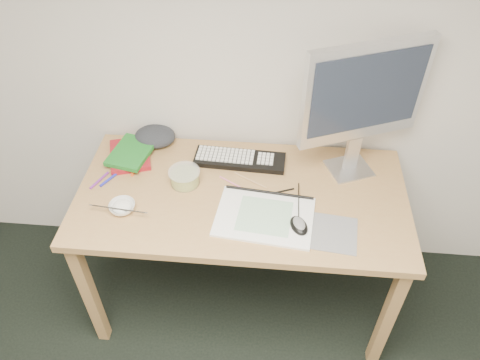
% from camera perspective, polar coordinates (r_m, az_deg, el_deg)
% --- Properties ---
extents(desk, '(1.40, 0.70, 0.75)m').
position_cam_1_polar(desk, '(2.04, 0.19, -3.33)').
color(desk, '#AB834E').
rests_on(desk, ground).
extents(mousepad, '(0.23, 0.21, 0.00)m').
position_cam_1_polar(mousepad, '(1.87, 10.88, -6.32)').
color(mousepad, gray).
rests_on(mousepad, desk).
extents(sketchpad, '(0.41, 0.31, 0.01)m').
position_cam_1_polar(sketchpad, '(1.89, 3.00, -4.50)').
color(sketchpad, white).
rests_on(sketchpad, desk).
extents(keyboard, '(0.42, 0.15, 0.02)m').
position_cam_1_polar(keyboard, '(2.12, -0.04, 2.50)').
color(keyboard, black).
rests_on(keyboard, desk).
extents(monitor, '(0.50, 0.24, 0.61)m').
position_cam_1_polar(monitor, '(1.92, 14.91, 9.82)').
color(monitor, silver).
rests_on(monitor, desk).
extents(mouse, '(0.10, 0.12, 0.03)m').
position_cam_1_polar(mouse, '(1.84, 7.21, -5.30)').
color(mouse, black).
rests_on(mouse, sketchpad).
extents(rice_bowl, '(0.13, 0.13, 0.03)m').
position_cam_1_polar(rice_bowl, '(1.96, -14.15, -3.23)').
color(rice_bowl, white).
rests_on(rice_bowl, desk).
extents(chopsticks, '(0.24, 0.04, 0.02)m').
position_cam_1_polar(chopsticks, '(1.93, -14.63, -3.43)').
color(chopsticks, silver).
rests_on(chopsticks, rice_bowl).
extents(fruit_tub, '(0.17, 0.17, 0.07)m').
position_cam_1_polar(fruit_tub, '(2.02, -6.77, 0.36)').
color(fruit_tub, '#DEC94E').
rests_on(fruit_tub, desk).
extents(book_red, '(0.24, 0.27, 0.02)m').
position_cam_1_polar(book_red, '(2.21, -13.27, 3.00)').
color(book_red, maroon).
rests_on(book_red, desk).
extents(book_green, '(0.21, 0.25, 0.02)m').
position_cam_1_polar(book_green, '(2.19, -13.09, 3.31)').
color(book_green, '#1C7023').
rests_on(book_green, book_red).
extents(cloth_lump, '(0.20, 0.18, 0.07)m').
position_cam_1_polar(cloth_lump, '(2.26, -10.32, 5.26)').
color(cloth_lump, '#2A2D33').
rests_on(cloth_lump, desk).
extents(pencil_pink, '(0.14, 0.09, 0.01)m').
position_cam_1_polar(pencil_pink, '(2.02, -0.67, -0.52)').
color(pencil_pink, pink).
rests_on(pencil_pink, desk).
extents(pencil_tan, '(0.15, 0.09, 0.01)m').
position_cam_1_polar(pencil_tan, '(2.04, 1.26, -0.04)').
color(pencil_tan, tan).
rests_on(pencil_tan, desk).
extents(pencil_black, '(0.18, 0.08, 0.01)m').
position_cam_1_polar(pencil_black, '(1.98, 4.09, -1.61)').
color(pencil_black, black).
rests_on(pencil_black, desk).
extents(marker_blue, '(0.07, 0.11, 0.01)m').
position_cam_1_polar(marker_blue, '(2.12, -15.46, 0.25)').
color(marker_blue, '#2124B7').
rests_on(marker_blue, desk).
extents(marker_orange, '(0.05, 0.14, 0.01)m').
position_cam_1_polar(marker_orange, '(2.16, -12.97, 1.80)').
color(marker_orange, '#EA571B').
rests_on(marker_orange, desk).
extents(marker_purple, '(0.06, 0.11, 0.01)m').
position_cam_1_polar(marker_purple, '(2.12, -16.78, -0.04)').
color(marker_purple, '#752892').
rests_on(marker_purple, desk).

